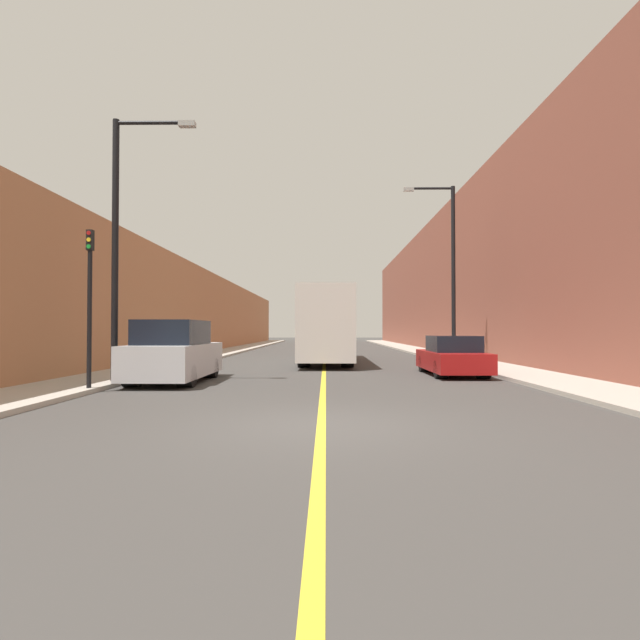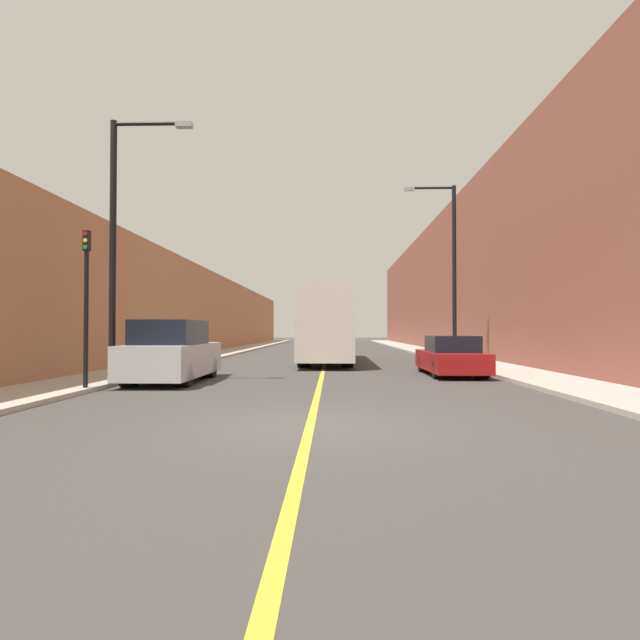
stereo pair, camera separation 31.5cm
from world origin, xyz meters
name	(u,v)px [view 2 (the right image)]	position (x,y,z in m)	size (l,w,h in m)	color
ground_plane	(310,426)	(0.00, 0.00, 0.00)	(200.00, 200.00, 0.00)	#3F3D3A
sidewalk_left	(235,350)	(-7.28, 30.00, 0.06)	(2.50, 72.00, 0.12)	#B2AA9E
sidewalk_right	(422,351)	(7.28, 30.00, 0.06)	(2.50, 72.00, 0.12)	#B2AA9E
building_row_left	(193,313)	(-10.53, 30.00, 3.01)	(4.00, 72.00, 6.02)	#B2724C
building_row_right	(464,283)	(10.53, 30.00, 5.28)	(4.00, 72.00, 10.55)	brown
road_center_line	(328,351)	(0.00, 30.00, 0.00)	(0.16, 72.00, 0.01)	gold
bus	(326,325)	(0.07, 16.94, 1.91)	(2.47, 11.24, 3.58)	silver
parked_suv_left	(172,354)	(-4.75, 7.15, 0.91)	(2.02, 4.84, 1.97)	silver
car_right_near	(451,357)	(4.73, 9.70, 0.66)	(1.84, 4.46, 1.45)	maroon
street_lamp_left	(120,233)	(-6.12, 6.30, 4.63)	(2.53, 0.24, 7.96)	black
street_lamp_right	(450,262)	(6.13, 15.73, 4.96)	(2.53, 0.24, 8.60)	black
traffic_light	(86,302)	(-6.22, 4.49, 2.42)	(0.16, 0.18, 4.22)	black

